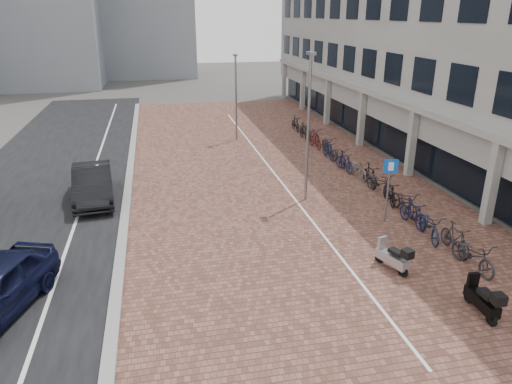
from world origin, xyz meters
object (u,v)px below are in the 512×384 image
object	(u,v)px
car_dark	(93,184)
scooter_front	(392,256)
scooter_mid	(482,298)
parking_sign	(389,180)

from	to	relation	value
car_dark	scooter_front	world-z (taller)	car_dark
car_dark	scooter_mid	xyz separation A→B (m)	(11.26, -11.13, -0.25)
parking_sign	car_dark	bearing A→B (deg)	171.44
car_dark	scooter_front	xyz separation A→B (m)	(10.00, -8.41, -0.27)
car_dark	parking_sign	size ratio (longest dim) A/B	1.77
car_dark	parking_sign	bearing A→B (deg)	-29.09
scooter_front	parking_sign	bearing A→B (deg)	49.20
car_dark	scooter_front	size ratio (longest dim) A/B	3.21
scooter_mid	parking_sign	bearing A→B (deg)	91.79
scooter_mid	parking_sign	distance (m)	6.27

